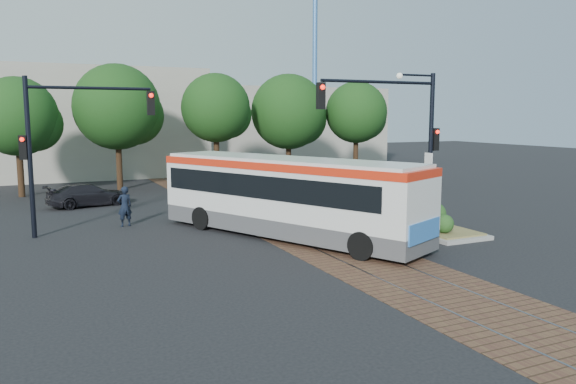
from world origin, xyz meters
name	(u,v)px	position (x,y,z in m)	size (l,w,h in m)	color
ground	(308,236)	(0.00, 0.00, 0.00)	(120.00, 120.00, 0.00)	black
trackbed	(267,218)	(0.00, 4.00, 0.01)	(3.60, 40.00, 0.02)	brown
tree_row	(210,111)	(1.21, 16.42, 4.85)	(26.40, 5.60, 7.67)	#382314
warehouses	(146,124)	(-0.53, 28.75, 3.81)	(40.00, 13.00, 8.00)	#ADA899
crane	(315,54)	(18.00, 34.00, 10.88)	(8.00, 0.50, 18.00)	#3F72B2
city_bus	(286,193)	(-0.85, 0.13, 1.67)	(6.95, 11.12, 3.00)	#48484B
traffic_island	(424,221)	(4.82, -0.90, 0.33)	(2.20, 5.20, 1.13)	gray
signal_pole_main	(406,126)	(3.86, -0.81, 4.16)	(5.49, 0.46, 6.00)	black
signal_pole_left	(61,134)	(-8.37, 4.00, 3.86)	(4.99, 0.34, 6.00)	black
officer	(125,206)	(-6.05, 4.81, 0.84)	(0.61, 0.40, 1.68)	black
parked_car	(88,195)	(-6.93, 10.95, 0.58)	(1.62, 3.99, 1.16)	black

